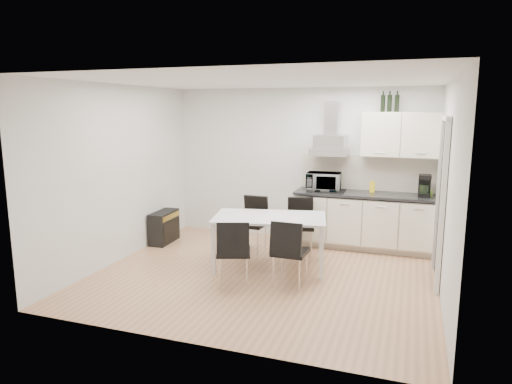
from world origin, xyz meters
TOP-DOWN VIEW (x-y plane):
  - ground at (0.00, 0.00)m, footprint 4.50×4.50m
  - wall_back at (0.00, 2.00)m, footprint 4.50×0.10m
  - wall_front at (0.00, -2.00)m, footprint 4.50×0.10m
  - wall_left at (-2.25, 0.00)m, footprint 0.10×4.00m
  - wall_right at (2.25, 0.00)m, footprint 0.10×4.00m
  - ceiling at (0.00, 0.00)m, footprint 4.50×4.50m
  - doorway at (2.21, 0.55)m, footprint 0.08×1.04m
  - kitchenette at (1.18, 1.73)m, footprint 2.22×0.64m
  - dining_table at (-0.02, 0.33)m, footprint 1.71×1.20m
  - chair_far_left at (-0.51, 0.93)m, footprint 0.46×0.52m
  - chair_far_right at (0.25, 1.05)m, footprint 0.55×0.59m
  - chair_near_left at (-0.25, -0.48)m, footprint 0.58×0.62m
  - chair_near_right at (0.44, -0.25)m, footprint 0.46×0.51m
  - guitar_amp at (-2.10, 0.94)m, footprint 0.31×0.65m
  - floor_speaker at (-1.19, 1.90)m, footprint 0.25×0.23m

SIDE VIEW (x-z plane):
  - ground at x=0.00m, z-range 0.00..0.00m
  - floor_speaker at x=-1.19m, z-range 0.00..0.33m
  - guitar_amp at x=-2.10m, z-range 0.00..0.54m
  - chair_far_left at x=-0.51m, z-range 0.00..0.88m
  - chair_far_right at x=0.25m, z-range 0.00..0.88m
  - chair_near_left at x=-0.25m, z-range 0.00..0.88m
  - chair_near_right at x=0.44m, z-range 0.00..0.88m
  - dining_table at x=-0.02m, z-range 0.30..1.05m
  - kitchenette at x=1.18m, z-range -0.43..2.09m
  - doorway at x=2.21m, z-range 0.00..2.10m
  - wall_back at x=0.00m, z-range 0.00..2.60m
  - wall_front at x=0.00m, z-range 0.00..2.60m
  - wall_left at x=-2.25m, z-range 0.00..2.60m
  - wall_right at x=2.25m, z-range 0.00..2.60m
  - ceiling at x=0.00m, z-range 2.60..2.60m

